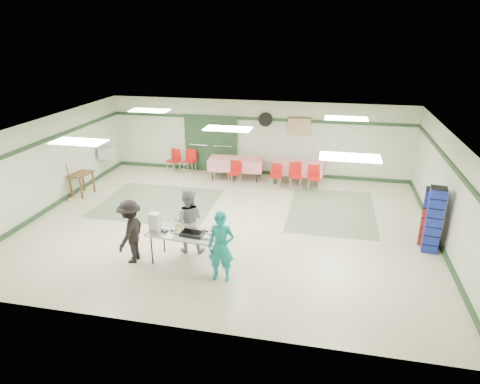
% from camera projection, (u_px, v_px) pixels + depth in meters
% --- Properties ---
extents(floor, '(11.00, 11.00, 0.00)m').
position_uv_depth(floor, '(229.00, 223.00, 11.92)').
color(floor, beige).
rests_on(floor, ground).
extents(ceiling, '(11.00, 11.00, 0.00)m').
position_uv_depth(ceiling, '(228.00, 128.00, 10.95)').
color(ceiling, white).
rests_on(ceiling, wall_back).
extents(wall_back, '(11.00, 0.00, 11.00)m').
position_uv_depth(wall_back, '(257.00, 138.00, 15.54)').
color(wall_back, beige).
rests_on(wall_back, floor).
extents(wall_front, '(11.00, 0.00, 11.00)m').
position_uv_depth(wall_front, '(167.00, 262.00, 7.33)').
color(wall_front, beige).
rests_on(wall_front, floor).
extents(wall_left, '(0.00, 9.00, 9.00)m').
position_uv_depth(wall_left, '(46.00, 165.00, 12.51)').
color(wall_left, beige).
rests_on(wall_left, floor).
extents(wall_right, '(0.00, 9.00, 9.00)m').
position_uv_depth(wall_right, '(448.00, 193.00, 10.37)').
color(wall_right, beige).
rests_on(wall_right, floor).
extents(trim_back, '(11.00, 0.06, 0.10)m').
position_uv_depth(trim_back, '(257.00, 119.00, 15.26)').
color(trim_back, '#203B21').
rests_on(trim_back, wall_back).
extents(baseboard_back, '(11.00, 0.06, 0.12)m').
position_uv_depth(baseboard_back, '(256.00, 172.00, 15.98)').
color(baseboard_back, '#203B21').
rests_on(baseboard_back, floor).
extents(trim_left, '(0.06, 9.00, 0.10)m').
position_uv_depth(trim_left, '(43.00, 142.00, 12.25)').
color(trim_left, '#203B21').
rests_on(trim_left, wall_back).
extents(baseboard_left, '(0.06, 9.00, 0.12)m').
position_uv_depth(baseboard_left, '(54.00, 205.00, 12.96)').
color(baseboard_left, '#203B21').
rests_on(baseboard_left, floor).
extents(trim_right, '(0.06, 9.00, 0.10)m').
position_uv_depth(trim_right, '(452.00, 166.00, 10.12)').
color(trim_right, '#203B21').
rests_on(trim_right, wall_back).
extents(baseboard_right, '(0.06, 9.00, 0.12)m').
position_uv_depth(baseboard_right, '(438.00, 240.00, 10.84)').
color(baseboard_right, '#203B21').
rests_on(baseboard_right, floor).
extents(green_patch_a, '(3.50, 3.00, 0.01)m').
position_uv_depth(green_patch_a, '(158.00, 203.00, 13.32)').
color(green_patch_a, slate).
rests_on(green_patch_a, floor).
extents(green_patch_b, '(2.50, 3.50, 0.01)m').
position_uv_depth(green_patch_b, '(332.00, 211.00, 12.75)').
color(green_patch_b, slate).
rests_on(green_patch_b, floor).
extents(double_door_left, '(0.90, 0.06, 2.10)m').
position_uv_depth(double_door_left, '(199.00, 143.00, 16.02)').
color(double_door_left, gray).
rests_on(double_door_left, floor).
extents(double_door_right, '(0.90, 0.06, 2.10)m').
position_uv_depth(double_door_right, '(223.00, 145.00, 15.84)').
color(double_door_right, gray).
rests_on(double_door_right, floor).
extents(door_frame, '(2.00, 0.03, 2.15)m').
position_uv_depth(door_frame, '(211.00, 144.00, 15.91)').
color(door_frame, '#203B21').
rests_on(door_frame, floor).
extents(wall_fan, '(0.50, 0.10, 0.50)m').
position_uv_depth(wall_fan, '(265.00, 120.00, 15.18)').
color(wall_fan, black).
rests_on(wall_fan, wall_back).
extents(scroll_banner, '(0.80, 0.02, 0.60)m').
position_uv_depth(scroll_banner, '(299.00, 127.00, 15.02)').
color(scroll_banner, tan).
rests_on(scroll_banner, wall_back).
extents(serving_table, '(1.90, 0.92, 0.76)m').
position_uv_depth(serving_table, '(188.00, 235.00, 9.67)').
color(serving_table, '#AAAAA5').
rests_on(serving_table, floor).
extents(sheet_tray_right, '(0.57, 0.46, 0.02)m').
position_uv_depth(sheet_tray_right, '(211.00, 236.00, 9.53)').
color(sheet_tray_right, silver).
rests_on(sheet_tray_right, serving_table).
extents(sheet_tray_mid, '(0.58, 0.46, 0.02)m').
position_uv_depth(sheet_tray_mid, '(184.00, 231.00, 9.74)').
color(sheet_tray_mid, silver).
rests_on(sheet_tray_mid, serving_table).
extents(sheet_tray_left, '(0.63, 0.51, 0.02)m').
position_uv_depth(sheet_tray_left, '(163.00, 234.00, 9.60)').
color(sheet_tray_left, silver).
rests_on(sheet_tray_left, serving_table).
extents(baking_pan, '(0.53, 0.36, 0.08)m').
position_uv_depth(baking_pan, '(192.00, 234.00, 9.55)').
color(baking_pan, black).
rests_on(baking_pan, serving_table).
extents(foam_box_stack, '(0.25, 0.23, 0.42)m').
position_uv_depth(foam_box_stack, '(155.00, 222.00, 9.73)').
color(foam_box_stack, white).
rests_on(foam_box_stack, serving_table).
extents(volunteer_teal, '(0.58, 0.39, 1.57)m').
position_uv_depth(volunteer_teal, '(221.00, 247.00, 9.01)').
color(volunteer_teal, teal).
rests_on(volunteer_teal, floor).
extents(volunteer_grey, '(0.87, 0.73, 1.60)m').
position_uv_depth(volunteer_grey, '(188.00, 221.00, 10.20)').
color(volunteer_grey, gray).
rests_on(volunteer_grey, floor).
extents(volunteer_dark, '(0.57, 0.98, 1.51)m').
position_uv_depth(volunteer_dark, '(131.00, 231.00, 9.76)').
color(volunteer_dark, black).
rests_on(volunteer_dark, floor).
extents(dining_table_a, '(1.81, 0.91, 0.77)m').
position_uv_depth(dining_table_a, '(298.00, 168.00, 14.81)').
color(dining_table_a, red).
rests_on(dining_table_a, floor).
extents(dining_table_b, '(1.95, 0.95, 0.77)m').
position_uv_depth(dining_table_b, '(236.00, 164.00, 15.24)').
color(dining_table_b, red).
rests_on(dining_table_b, floor).
extents(chair_a, '(0.50, 0.50, 0.90)m').
position_uv_depth(chair_a, '(295.00, 173.00, 14.31)').
color(chair_a, '#B50E13').
rests_on(chair_a, floor).
extents(chair_b, '(0.41, 0.41, 0.82)m').
position_uv_depth(chair_b, '(276.00, 173.00, 14.45)').
color(chair_b, '#B50E13').
rests_on(chair_b, floor).
extents(chair_c, '(0.43, 0.43, 0.85)m').
position_uv_depth(chair_c, '(314.00, 175.00, 14.20)').
color(chair_c, '#B50E13').
rests_on(chair_c, floor).
extents(chair_d, '(0.42, 0.42, 0.83)m').
position_uv_depth(chair_d, '(235.00, 170.00, 14.72)').
color(chair_d, '#B50E13').
rests_on(chair_d, floor).
extents(chair_loose_a, '(0.44, 0.44, 0.88)m').
position_uv_depth(chair_loose_a, '(190.00, 158.00, 15.93)').
color(chair_loose_a, '#B50E13').
rests_on(chair_loose_a, floor).
extents(chair_loose_b, '(0.52, 0.52, 0.89)m').
position_uv_depth(chair_loose_b, '(174.00, 158.00, 15.97)').
color(chair_loose_b, '#B50E13').
rests_on(chair_loose_b, floor).
extents(crate_stack_blue_a, '(0.45, 0.45, 1.46)m').
position_uv_depth(crate_stack_blue_a, '(430.00, 217.00, 10.57)').
color(crate_stack_blue_a, navy).
rests_on(crate_stack_blue_a, floor).
extents(crate_stack_red, '(0.47, 0.47, 1.02)m').
position_uv_depth(crate_stack_red, '(429.00, 225.00, 10.62)').
color(crate_stack_red, '#A31010').
rests_on(crate_stack_red, floor).
extents(crate_stack_blue_b, '(0.41, 0.41, 1.65)m').
position_uv_depth(crate_stack_blue_b, '(434.00, 220.00, 10.17)').
color(crate_stack_blue_b, navy).
rests_on(crate_stack_blue_b, floor).
extents(printer_table, '(0.57, 0.81, 0.74)m').
position_uv_depth(printer_table, '(81.00, 177.00, 13.74)').
color(printer_table, brown).
rests_on(printer_table, floor).
extents(office_printer, '(0.57, 0.52, 0.40)m').
position_uv_depth(office_printer, '(107.00, 152.00, 15.23)').
color(office_printer, '#A7A7A3').
rests_on(office_printer, printer_table).
extents(broom, '(0.06, 0.20, 1.22)m').
position_uv_depth(broom, '(70.00, 181.00, 13.30)').
color(broom, brown).
rests_on(broom, floor).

